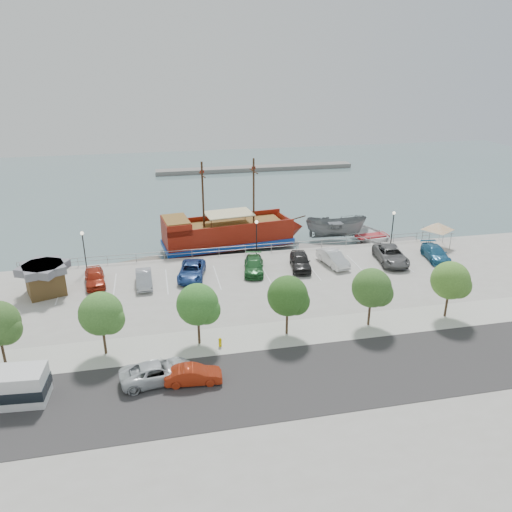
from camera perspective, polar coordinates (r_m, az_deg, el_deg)
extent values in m
plane|color=slate|center=(49.79, 1.60, -3.96)|extent=(160.00, 160.00, 0.00)
cube|color=#9D988D|center=(32.79, 10.59, -19.15)|extent=(100.00, 58.00, 1.20)
cube|color=#343131|center=(36.05, 7.65, -13.41)|extent=(100.00, 8.00, 0.04)
cube|color=beige|center=(40.81, 4.89, -8.68)|extent=(100.00, 4.00, 0.05)
cylinder|color=gray|center=(56.02, -0.21, 1.25)|extent=(50.00, 0.06, 0.06)
cylinder|color=gray|center=(56.16, -0.21, 0.87)|extent=(50.00, 0.06, 0.06)
cube|color=gray|center=(102.89, -0.05, 9.98)|extent=(40.00, 3.00, 0.80)
cube|color=maroon|center=(59.84, -3.26, 2.44)|extent=(15.59, 6.62, 2.45)
cube|color=#103EA4|center=(60.12, -3.24, 1.72)|extent=(15.90, 6.94, 0.57)
cone|color=maroon|center=(62.49, 4.09, 3.27)|extent=(3.58, 4.88, 4.53)
cube|color=maroon|center=(57.96, -9.14, 3.50)|extent=(3.42, 5.04, 1.32)
cube|color=brown|center=(57.74, -9.18, 4.17)|extent=(3.18, 4.65, 0.11)
cube|color=brown|center=(59.55, -2.85, 3.64)|extent=(12.70, 5.70, 0.14)
cube|color=maroon|center=(61.42, -3.88, 4.47)|extent=(15.00, 2.13, 0.66)
cube|color=maroon|center=(57.28, -2.66, 3.19)|extent=(15.00, 2.13, 0.66)
cylinder|color=#382111|center=(59.29, -0.27, 7.44)|extent=(0.25, 0.25, 7.74)
cylinder|color=#382111|center=(57.66, -6.09, 6.90)|extent=(0.25, 0.25, 7.74)
cylinder|color=#382111|center=(58.75, -0.27, 9.67)|extent=(0.50, 2.83, 0.13)
cylinder|color=#382111|center=(57.10, -6.18, 9.18)|extent=(0.50, 2.83, 0.13)
cube|color=beige|center=(59.06, -3.13, 4.88)|extent=(5.89, 4.26, 0.11)
cylinder|color=#382111|center=(62.39, 4.68, 4.32)|extent=(2.35, 0.45, 0.56)
imported|color=slate|center=(63.46, 9.07, 3.02)|extent=(7.96, 4.45, 2.91)
imported|color=white|center=(63.16, 13.10, 1.96)|extent=(6.21, 8.04, 1.54)
cube|color=#676156|center=(57.06, -13.96, -0.94)|extent=(6.64, 3.72, 0.37)
cube|color=gray|center=(60.37, 8.34, 0.80)|extent=(7.51, 4.16, 0.41)
cube|color=gray|center=(63.41, 15.07, 1.33)|extent=(7.95, 2.70, 0.45)
cube|color=brown|center=(50.50, -22.94, -2.74)|extent=(3.99, 3.99, 2.29)
cube|color=slate|center=(49.97, -23.18, -1.28)|extent=(4.52, 4.52, 0.73)
cylinder|color=slate|center=(62.47, 18.51, 2.39)|extent=(0.08, 0.08, 2.08)
cylinder|color=slate|center=(63.23, 20.65, 2.34)|extent=(0.08, 0.08, 2.08)
cylinder|color=slate|center=(60.26, 19.14, 1.60)|extent=(0.08, 0.08, 2.08)
cylinder|color=slate|center=(61.04, 21.34, 1.56)|extent=(0.08, 0.08, 2.08)
pyramid|color=white|center=(61.17, 20.13, 3.60)|extent=(4.79, 4.79, 0.85)
imported|color=silver|center=(35.55, -11.17, -12.86)|extent=(5.39, 3.09, 1.41)
imported|color=#AA2B11|center=(35.01, -7.18, -13.33)|extent=(3.97, 1.64, 1.28)
cylinder|color=#CEAE00|center=(38.81, -4.12, -9.92)|extent=(0.24, 0.24, 0.60)
sphere|color=#CEAE00|center=(38.65, -4.13, -9.52)|extent=(0.26, 0.26, 0.26)
cylinder|color=black|center=(53.95, -19.00, 0.37)|extent=(0.12, 0.12, 4.00)
sphere|color=#FFF2CC|center=(53.26, -19.27, 2.47)|extent=(0.36, 0.36, 0.36)
cylinder|color=black|center=(54.46, 0.06, 1.81)|extent=(0.12, 0.12, 4.00)
sphere|color=#FFF2CC|center=(53.77, 0.06, 3.92)|extent=(0.36, 0.36, 0.36)
cylinder|color=black|center=(59.66, 15.30, 2.83)|extent=(0.12, 0.12, 4.00)
sphere|color=#FFF2CC|center=(59.03, 15.50, 4.76)|extent=(0.36, 0.36, 0.36)
cylinder|color=#473321|center=(40.53, -26.94, -9.71)|extent=(0.20, 0.20, 2.20)
sphere|color=#335521|center=(39.22, -26.66, -7.53)|extent=(2.20, 2.20, 2.20)
cylinder|color=#473321|center=(39.13, -16.93, -9.27)|extent=(0.20, 0.20, 2.20)
sphere|color=#3A6827|center=(38.02, -17.31, -6.29)|extent=(3.20, 3.20, 3.20)
sphere|color=#3A6827|center=(37.88, -16.37, -6.98)|extent=(2.20, 2.20, 2.20)
cylinder|color=#473321|center=(38.95, -6.55, -8.51)|extent=(0.20, 0.20, 2.20)
sphere|color=#306925|center=(37.84, -6.70, -5.51)|extent=(3.20, 3.20, 3.20)
sphere|color=#306925|center=(37.81, -5.72, -6.17)|extent=(2.20, 2.20, 2.20)
cylinder|color=#473321|center=(40.02, 3.55, -7.51)|extent=(0.20, 0.20, 2.20)
sphere|color=#28511B|center=(38.94, 3.63, -4.56)|extent=(3.20, 3.20, 3.20)
sphere|color=#28511B|center=(39.02, 4.59, -5.19)|extent=(2.20, 2.20, 2.20)
cylinder|color=#473321|center=(42.24, 12.81, -6.38)|extent=(0.20, 0.20, 2.20)
sphere|color=#345B23|center=(41.22, 13.08, -3.56)|extent=(3.20, 3.20, 3.20)
sphere|color=#345B23|center=(41.39, 13.96, -4.15)|extent=(2.20, 2.20, 2.20)
cylinder|color=#473321|center=(45.44, 20.93, -5.25)|extent=(0.20, 0.20, 2.20)
sphere|color=#467628|center=(44.49, 21.32, -2.61)|extent=(3.20, 3.20, 3.20)
sphere|color=#467628|center=(44.74, 22.10, -3.15)|extent=(2.20, 2.20, 2.20)
imported|color=#AB2B16|center=(50.83, -17.96, -2.33)|extent=(2.43, 4.75, 1.55)
imported|color=#A3A6AE|center=(49.42, -12.68, -2.55)|extent=(1.64, 4.34, 1.41)
imported|color=navy|center=(50.30, -7.37, -1.69)|extent=(3.46, 5.66, 1.47)
imported|color=#1F5B28|center=(51.17, -0.25, -1.11)|extent=(2.89, 5.18, 1.42)
imported|color=black|center=(52.22, 5.09, -0.57)|extent=(2.74, 5.10, 1.65)
imported|color=white|center=(53.52, 8.79, -0.24)|extent=(2.47, 4.90, 1.54)
imported|color=#5C5C5C|center=(55.48, 15.16, 0.10)|extent=(3.51, 6.22, 1.64)
imported|color=#246891|center=(57.76, 19.82, 0.31)|extent=(2.77, 5.24, 1.45)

